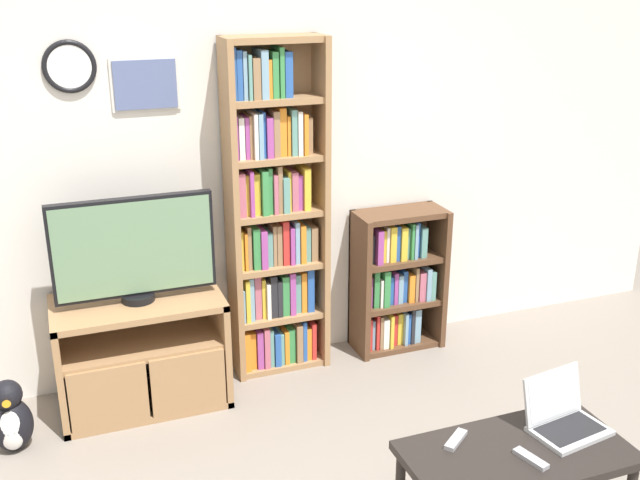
{
  "coord_description": "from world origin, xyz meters",
  "views": [
    {
      "loc": [
        -1.03,
        -2.05,
        2.35
      ],
      "look_at": [
        0.16,
        1.14,
        1.11
      ],
      "focal_mm": 42.0,
      "sensor_mm": 36.0,
      "label": 1
    }
  ],
  "objects_px": {
    "tv_stand": "(142,353)",
    "remote_far_from_laptop": "(456,440)",
    "television": "(134,249)",
    "coffee_table": "(517,459)",
    "bookshelf_short": "(395,281)",
    "remote_near_laptop": "(531,459)",
    "penguin_figurine": "(11,419)",
    "bookshelf_tall": "(274,219)",
    "laptop": "(563,416)"
  },
  "relations": [
    {
      "from": "television",
      "to": "bookshelf_short",
      "type": "bearing_deg",
      "value": 4.99
    },
    {
      "from": "bookshelf_tall",
      "to": "tv_stand",
      "type": "bearing_deg",
      "value": -168.79
    },
    {
      "from": "bookshelf_tall",
      "to": "bookshelf_short",
      "type": "xyz_separation_m",
      "value": [
        0.8,
        -0.02,
        -0.51
      ]
    },
    {
      "from": "tv_stand",
      "to": "remote_far_from_laptop",
      "type": "bearing_deg",
      "value": -51.79
    },
    {
      "from": "television",
      "to": "bookshelf_tall",
      "type": "bearing_deg",
      "value": 10.82
    },
    {
      "from": "bookshelf_tall",
      "to": "coffee_table",
      "type": "distance_m",
      "value": 1.94
    },
    {
      "from": "coffee_table",
      "to": "remote_far_from_laptop",
      "type": "bearing_deg",
      "value": 145.84
    },
    {
      "from": "laptop",
      "to": "remote_near_laptop",
      "type": "xyz_separation_m",
      "value": [
        -0.27,
        -0.16,
        -0.05
      ]
    },
    {
      "from": "bookshelf_short",
      "to": "penguin_figurine",
      "type": "relative_size",
      "value": 2.34
    },
    {
      "from": "television",
      "to": "remote_far_from_laptop",
      "type": "xyz_separation_m",
      "value": [
        1.14,
        -1.47,
        -0.51
      ]
    },
    {
      "from": "bookshelf_tall",
      "to": "laptop",
      "type": "distance_m",
      "value": 1.94
    },
    {
      "from": "bookshelf_tall",
      "to": "bookshelf_short",
      "type": "bearing_deg",
      "value": -1.21
    },
    {
      "from": "bookshelf_short",
      "to": "laptop",
      "type": "height_order",
      "value": "bookshelf_short"
    },
    {
      "from": "bookshelf_short",
      "to": "remote_near_laptop",
      "type": "distance_m",
      "value": 1.86
    },
    {
      "from": "coffee_table",
      "to": "remote_near_laptop",
      "type": "relative_size",
      "value": 5.85
    },
    {
      "from": "coffee_table",
      "to": "remote_near_laptop",
      "type": "bearing_deg",
      "value": -83.95
    },
    {
      "from": "television",
      "to": "tv_stand",
      "type": "bearing_deg",
      "value": -138.23
    },
    {
      "from": "bookshelf_short",
      "to": "laptop",
      "type": "relative_size",
      "value": 2.55
    },
    {
      "from": "remote_near_laptop",
      "to": "remote_far_from_laptop",
      "type": "xyz_separation_m",
      "value": [
        -0.22,
        0.23,
        0.0
      ]
    },
    {
      "from": "television",
      "to": "remote_near_laptop",
      "type": "relative_size",
      "value": 5.19
    },
    {
      "from": "remote_near_laptop",
      "to": "penguin_figurine",
      "type": "relative_size",
      "value": 0.42
    },
    {
      "from": "bookshelf_short",
      "to": "remote_near_laptop",
      "type": "height_order",
      "value": "bookshelf_short"
    },
    {
      "from": "remote_far_from_laptop",
      "to": "remote_near_laptop",
      "type": "bearing_deg",
      "value": -172.44
    },
    {
      "from": "television",
      "to": "coffee_table",
      "type": "distance_m",
      "value": 2.19
    },
    {
      "from": "coffee_table",
      "to": "bookshelf_short",
      "type": "bearing_deg",
      "value": 81.32
    },
    {
      "from": "tv_stand",
      "to": "coffee_table",
      "type": "xyz_separation_m",
      "value": [
        1.37,
        -1.61,
        0.05
      ]
    },
    {
      "from": "bookshelf_tall",
      "to": "bookshelf_short",
      "type": "relative_size",
      "value": 2.16
    },
    {
      "from": "bookshelf_short",
      "to": "coffee_table",
      "type": "relative_size",
      "value": 0.96
    },
    {
      "from": "tv_stand",
      "to": "bookshelf_tall",
      "type": "distance_m",
      "value": 1.07
    },
    {
      "from": "tv_stand",
      "to": "penguin_figurine",
      "type": "height_order",
      "value": "tv_stand"
    },
    {
      "from": "remote_near_laptop",
      "to": "laptop",
      "type": "bearing_deg",
      "value": -165.35
    },
    {
      "from": "bookshelf_tall",
      "to": "remote_near_laptop",
      "type": "bearing_deg",
      "value": -73.88
    },
    {
      "from": "tv_stand",
      "to": "remote_near_laptop",
      "type": "relative_size",
      "value": 5.55
    },
    {
      "from": "remote_near_laptop",
      "to": "tv_stand",
      "type": "bearing_deg",
      "value": -65.88
    },
    {
      "from": "bookshelf_tall",
      "to": "remote_near_laptop",
      "type": "xyz_separation_m",
      "value": [
        0.54,
        -1.85,
        -0.54
      ]
    },
    {
      "from": "bookshelf_tall",
      "to": "coffee_table",
      "type": "bearing_deg",
      "value": -73.45
    },
    {
      "from": "coffee_table",
      "to": "laptop",
      "type": "xyz_separation_m",
      "value": [
        0.28,
        0.08,
        0.11
      ]
    },
    {
      "from": "laptop",
      "to": "remote_far_from_laptop",
      "type": "xyz_separation_m",
      "value": [
        -0.5,
        0.07,
        -0.05
      ]
    },
    {
      "from": "penguin_figurine",
      "to": "bookshelf_short",
      "type": "bearing_deg",
      "value": 8.77
    },
    {
      "from": "television",
      "to": "remote_far_from_laptop",
      "type": "bearing_deg",
      "value": -52.14
    },
    {
      "from": "coffee_table",
      "to": "penguin_figurine",
      "type": "bearing_deg",
      "value": 145.96
    },
    {
      "from": "tv_stand",
      "to": "laptop",
      "type": "bearing_deg",
      "value": -42.93
    },
    {
      "from": "coffee_table",
      "to": "penguin_figurine",
      "type": "distance_m",
      "value": 2.5
    },
    {
      "from": "bookshelf_short",
      "to": "coffee_table",
      "type": "height_order",
      "value": "bookshelf_short"
    },
    {
      "from": "bookshelf_tall",
      "to": "penguin_figurine",
      "type": "relative_size",
      "value": 5.07
    },
    {
      "from": "bookshelf_short",
      "to": "remote_far_from_laptop",
      "type": "height_order",
      "value": "bookshelf_short"
    },
    {
      "from": "laptop",
      "to": "remote_far_from_laptop",
      "type": "height_order",
      "value": "laptop"
    },
    {
      "from": "remote_far_from_laptop",
      "to": "bookshelf_short",
      "type": "bearing_deg",
      "value": -53.97
    },
    {
      "from": "television",
      "to": "penguin_figurine",
      "type": "distance_m",
      "value": 1.06
    },
    {
      "from": "tv_stand",
      "to": "bookshelf_tall",
      "type": "xyz_separation_m",
      "value": [
        0.84,
        0.17,
        0.64
      ]
    }
  ]
}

